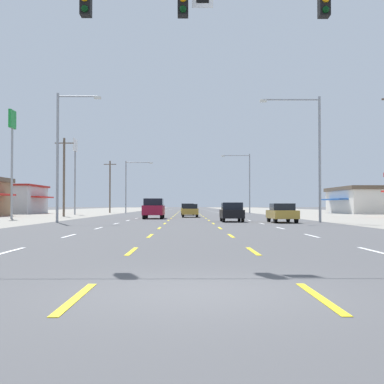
{
  "coord_description": "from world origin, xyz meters",
  "views": [
    {
      "loc": [
        -0.16,
        -7.99,
        1.33
      ],
      "look_at": [
        0.43,
        51.33,
        2.83
      ],
      "focal_mm": 48.62,
      "sensor_mm": 36.0,
      "label": 1
    }
  ],
  "objects_px": {
    "pole_sign_left_row_2": "(75,158)",
    "streetlight_left_row_0": "(61,149)",
    "sedan_center_turn_midfar": "(190,210)",
    "hatchback_center_turn_far": "(188,209)",
    "sedan_center_turn_farther": "(188,207)",
    "streetlight_right_row_1": "(247,178)",
    "pole_sign_left_row_1": "(12,139)",
    "streetlight_left_row_1": "(129,182)",
    "sedan_far_right_nearest": "(282,213)",
    "hatchback_inner_right_near": "(232,212)",
    "suv_inner_left_mid": "(154,208)",
    "streetlight_right_row_0": "(313,148)"
  },
  "relations": [
    {
      "from": "hatchback_inner_right_near",
      "to": "pole_sign_left_row_1",
      "type": "xyz_separation_m",
      "value": [
        -20.98,
        10.03,
        7.1
      ]
    },
    {
      "from": "hatchback_inner_right_near",
      "to": "hatchback_center_turn_far",
      "type": "height_order",
      "value": "same"
    },
    {
      "from": "pole_sign_left_row_2",
      "to": "sedan_center_turn_midfar",
      "type": "bearing_deg",
      "value": -43.36
    },
    {
      "from": "sedan_center_turn_farther",
      "to": "streetlight_right_row_0",
      "type": "distance_m",
      "value": 90.72
    },
    {
      "from": "sedan_center_turn_midfar",
      "to": "sedan_center_turn_farther",
      "type": "distance_m",
      "value": 72.67
    },
    {
      "from": "suv_inner_left_mid",
      "to": "streetlight_left_row_0",
      "type": "relative_size",
      "value": 0.49
    },
    {
      "from": "hatchback_center_turn_far",
      "to": "suv_inner_left_mid",
      "type": "bearing_deg",
      "value": -101.18
    },
    {
      "from": "sedan_far_right_nearest",
      "to": "streetlight_right_row_0",
      "type": "relative_size",
      "value": 0.46
    },
    {
      "from": "hatchback_inner_right_near",
      "to": "pole_sign_left_row_2",
      "type": "height_order",
      "value": "pole_sign_left_row_2"
    },
    {
      "from": "streetlight_left_row_1",
      "to": "streetlight_right_row_1",
      "type": "xyz_separation_m",
      "value": [
        19.27,
        0.0,
        0.63
      ]
    },
    {
      "from": "pole_sign_left_row_1",
      "to": "hatchback_inner_right_near",
      "type": "bearing_deg",
      "value": -25.54
    },
    {
      "from": "pole_sign_left_row_1",
      "to": "sedan_center_turn_midfar",
      "type": "bearing_deg",
      "value": 18.27
    },
    {
      "from": "streetlight_left_row_0",
      "to": "streetlight_left_row_1",
      "type": "height_order",
      "value": "streetlight_left_row_0"
    },
    {
      "from": "sedan_far_right_nearest",
      "to": "hatchback_inner_right_near",
      "type": "xyz_separation_m",
      "value": [
        -3.69,
        1.89,
        0.03
      ]
    },
    {
      "from": "sedan_far_right_nearest",
      "to": "hatchback_center_turn_far",
      "type": "relative_size",
      "value": 1.15
    },
    {
      "from": "hatchback_center_turn_far",
      "to": "streetlight_right_row_0",
      "type": "distance_m",
      "value": 30.42
    },
    {
      "from": "pole_sign_left_row_2",
      "to": "streetlight_left_row_0",
      "type": "relative_size",
      "value": 1.06
    },
    {
      "from": "hatchback_inner_right_near",
      "to": "pole_sign_left_row_2",
      "type": "xyz_separation_m",
      "value": [
        -19.23,
        30.96,
        7.09
      ]
    },
    {
      "from": "sedan_far_right_nearest",
      "to": "streetlight_right_row_1",
      "type": "relative_size",
      "value": 0.46
    },
    {
      "from": "pole_sign_left_row_2",
      "to": "streetlight_left_row_0",
      "type": "height_order",
      "value": "pole_sign_left_row_2"
    },
    {
      "from": "sedan_center_turn_midfar",
      "to": "pole_sign_left_row_1",
      "type": "bearing_deg",
      "value": -161.73
    },
    {
      "from": "pole_sign_left_row_1",
      "to": "streetlight_left_row_1",
      "type": "height_order",
      "value": "pole_sign_left_row_1"
    },
    {
      "from": "sedan_center_turn_midfar",
      "to": "pole_sign_left_row_2",
      "type": "relative_size",
      "value": 0.42
    },
    {
      "from": "pole_sign_left_row_1",
      "to": "streetlight_right_row_1",
      "type": "distance_m",
      "value": 43.09
    },
    {
      "from": "streetlight_left_row_0",
      "to": "streetlight_left_row_1",
      "type": "relative_size",
      "value": 1.17
    },
    {
      "from": "suv_inner_left_mid",
      "to": "streetlight_right_row_1",
      "type": "xyz_separation_m",
      "value": [
        13.08,
        33.64,
        4.68
      ]
    },
    {
      "from": "pole_sign_left_row_1",
      "to": "streetlight_right_row_1",
      "type": "bearing_deg",
      "value": 50.83
    },
    {
      "from": "hatchback_inner_right_near",
      "to": "streetlight_left_row_0",
      "type": "xyz_separation_m",
      "value": [
        -13.29,
        -1.54,
        4.91
      ]
    },
    {
      "from": "hatchback_inner_right_near",
      "to": "streetlight_right_row_1",
      "type": "height_order",
      "value": "streetlight_right_row_1"
    },
    {
      "from": "pole_sign_left_row_2",
      "to": "hatchback_center_turn_far",
      "type": "bearing_deg",
      "value": -14.58
    },
    {
      "from": "hatchback_center_turn_far",
      "to": "streetlight_left_row_1",
      "type": "distance_m",
      "value": 19.58
    },
    {
      "from": "sedan_far_right_nearest",
      "to": "streetlight_right_row_0",
      "type": "xyz_separation_m",
      "value": [
        2.51,
        0.36,
        4.98
      ]
    },
    {
      "from": "streetlight_right_row_0",
      "to": "streetlight_left_row_0",
      "type": "bearing_deg",
      "value": 180.0
    },
    {
      "from": "hatchback_inner_right_near",
      "to": "streetlight_right_row_1",
      "type": "relative_size",
      "value": 0.4
    },
    {
      "from": "pole_sign_left_row_1",
      "to": "streetlight_right_row_1",
      "type": "relative_size",
      "value": 1.11
    },
    {
      "from": "pole_sign_left_row_1",
      "to": "streetlight_right_row_0",
      "type": "bearing_deg",
      "value": -23.04
    },
    {
      "from": "streetlight_right_row_0",
      "to": "streetlight_left_row_1",
      "type": "height_order",
      "value": "streetlight_right_row_0"
    },
    {
      "from": "suv_inner_left_mid",
      "to": "sedan_center_turn_midfar",
      "type": "height_order",
      "value": "suv_inner_left_mid"
    },
    {
      "from": "sedan_center_turn_farther",
      "to": "sedan_center_turn_midfar",
      "type": "bearing_deg",
      "value": -89.98
    },
    {
      "from": "sedan_far_right_nearest",
      "to": "streetlight_left_row_0",
      "type": "xyz_separation_m",
      "value": [
        -16.98,
        0.36,
        4.94
      ]
    },
    {
      "from": "hatchback_inner_right_near",
      "to": "streetlight_left_row_1",
      "type": "bearing_deg",
      "value": 106.76
    },
    {
      "from": "hatchback_center_turn_far",
      "to": "streetlight_left_row_0",
      "type": "relative_size",
      "value": 0.39
    },
    {
      "from": "sedan_center_turn_farther",
      "to": "streetlight_right_row_1",
      "type": "xyz_separation_m",
      "value": [
        9.48,
        -45.16,
        4.96
      ]
    },
    {
      "from": "pole_sign_left_row_1",
      "to": "streetlight_left_row_1",
      "type": "bearing_deg",
      "value": 76.66
    },
    {
      "from": "streetlight_right_row_1",
      "to": "pole_sign_left_row_1",
      "type": "bearing_deg",
      "value": -129.17
    },
    {
      "from": "hatchback_center_turn_far",
      "to": "streetlight_right_row_1",
      "type": "relative_size",
      "value": 0.4
    },
    {
      "from": "sedan_far_right_nearest",
      "to": "streetlight_left_row_0",
      "type": "bearing_deg",
      "value": 178.79
    },
    {
      "from": "sedan_center_turn_midfar",
      "to": "hatchback_center_turn_far",
      "type": "relative_size",
      "value": 1.15
    },
    {
      "from": "suv_inner_left_mid",
      "to": "streetlight_right_row_1",
      "type": "height_order",
      "value": "streetlight_right_row_1"
    },
    {
      "from": "pole_sign_left_row_2",
      "to": "streetlight_right_row_0",
      "type": "relative_size",
      "value": 1.08
    }
  ]
}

